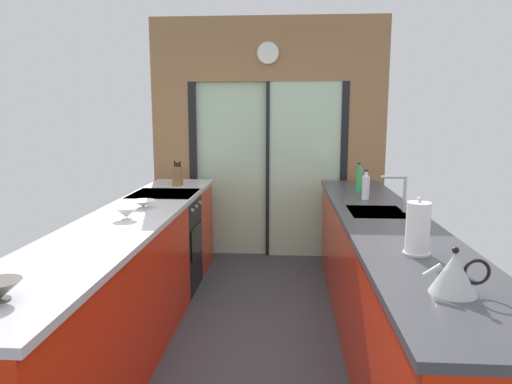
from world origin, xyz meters
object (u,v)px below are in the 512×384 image
at_px(mixing_bowl_near, 0,290).
at_px(mixing_bowl_mid, 126,213).
at_px(soap_bottle_far, 359,179).
at_px(oven_range, 166,242).
at_px(paper_towel_roll, 418,229).
at_px(knife_block, 178,176).
at_px(soap_bottle_near, 366,187).
at_px(kettle, 454,273).
at_px(mixing_bowl_far, 143,204).

xyz_separation_m(mixing_bowl_near, mixing_bowl_mid, (0.00, 1.43, 0.00)).
bearing_deg(soap_bottle_far, oven_range, -174.13).
bearing_deg(paper_towel_roll, knife_block, 128.45).
relative_size(mixing_bowl_near, soap_bottle_near, 0.66).
distance_m(soap_bottle_near, paper_towel_roll, 1.58).
relative_size(mixing_bowl_near, paper_towel_roll, 0.55).
height_order(soap_bottle_near, paper_towel_roll, paper_towel_roll).
bearing_deg(mixing_bowl_near, oven_range, 90.42).
xyz_separation_m(kettle, paper_towel_roll, (-0.00, 0.53, 0.05)).
distance_m(oven_range, soap_bottle_far, 1.90).
bearing_deg(kettle, paper_towel_roll, 90.19).
distance_m(mixing_bowl_far, soap_bottle_near, 1.85).
height_order(oven_range, mixing_bowl_far, mixing_bowl_far).
xyz_separation_m(oven_range, kettle, (1.80, -2.30, 0.55)).
bearing_deg(mixing_bowl_near, mixing_bowl_mid, 90.00).
distance_m(oven_range, mixing_bowl_mid, 1.18).
relative_size(mixing_bowl_far, soap_bottle_near, 0.76).
height_order(oven_range, knife_block, knife_block).
height_order(oven_range, soap_bottle_far, soap_bottle_far).
distance_m(knife_block, paper_towel_roll, 2.86).
distance_m(mixing_bowl_near, mixing_bowl_far, 1.82).
xyz_separation_m(knife_block, paper_towel_roll, (1.78, -2.24, 0.04)).
xyz_separation_m(mixing_bowl_mid, knife_block, (-0.00, 1.53, 0.06)).
bearing_deg(oven_range, kettle, -51.99).
height_order(mixing_bowl_near, mixing_bowl_far, mixing_bowl_near).
height_order(mixing_bowl_near, soap_bottle_far, soap_bottle_far).
distance_m(oven_range, paper_towel_roll, 2.60).
bearing_deg(mixing_bowl_far, kettle, -42.37).
xyz_separation_m(kettle, soap_bottle_far, (-0.00, 2.49, 0.03)).
bearing_deg(kettle, mixing_bowl_far, 137.63).
bearing_deg(knife_block, mixing_bowl_near, -90.00).
height_order(soap_bottle_far, paper_towel_roll, paper_towel_roll).
distance_m(soap_bottle_far, paper_towel_roll, 1.96).
xyz_separation_m(mixing_bowl_far, soap_bottle_far, (1.78, 0.86, 0.09)).
bearing_deg(soap_bottle_near, kettle, -89.95).
xyz_separation_m(mixing_bowl_near, mixing_bowl_far, (0.00, 1.82, -0.01)).
height_order(mixing_bowl_near, paper_towel_roll, paper_towel_roll).
relative_size(knife_block, kettle, 0.96).
bearing_deg(oven_range, mixing_bowl_far, -88.44).
bearing_deg(oven_range, mixing_bowl_near, -89.58).
distance_m(mixing_bowl_far, kettle, 2.41).
height_order(mixing_bowl_mid, kettle, kettle).
relative_size(mixing_bowl_near, soap_bottle_far, 0.60).
xyz_separation_m(mixing_bowl_near, paper_towel_roll, (1.78, 0.72, 0.09)).
distance_m(mixing_bowl_mid, kettle, 2.17).
xyz_separation_m(oven_range, mixing_bowl_mid, (0.02, -1.06, 0.51)).
height_order(mixing_bowl_mid, paper_towel_roll, paper_towel_roll).
distance_m(mixing_bowl_mid, soap_bottle_far, 2.17).
bearing_deg(mixing_bowl_far, oven_range, 91.56).
distance_m(mixing_bowl_near, soap_bottle_near, 2.91).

